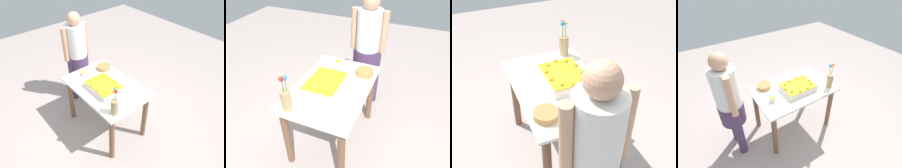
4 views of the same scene
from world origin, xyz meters
TOP-DOWN VIEW (x-y plane):
  - ground_plane at (0.00, 0.00)m, footprint 8.00×8.00m
  - dining_table at (0.00, 0.00)m, footprint 1.10×0.73m
  - sheet_cake at (0.04, -0.06)m, footprint 0.43×0.33m
  - serving_plate_with_slice at (-0.38, -0.10)m, footprint 0.21×0.21m
  - cake_knife at (0.40, 0.18)m, footprint 0.17×0.12m
  - flower_vase at (0.46, -0.23)m, footprint 0.09×0.09m
  - fruit_bowl at (-0.33, 0.23)m, footprint 0.19×0.19m
  - person_standing at (-0.85, 0.11)m, footprint 0.31×0.45m

SIDE VIEW (x-z plane):
  - ground_plane at x=0.00m, z-range 0.00..0.00m
  - dining_table at x=0.00m, z-range 0.22..0.98m
  - cake_knife at x=0.40m, z-range 0.76..0.76m
  - serving_plate_with_slice at x=-0.38m, z-range 0.74..0.81m
  - fruit_bowl at x=-0.33m, z-range 0.76..0.81m
  - sheet_cake at x=0.04m, z-range 0.75..0.85m
  - person_standing at x=-0.85m, z-range 0.11..1.60m
  - flower_vase at x=0.46m, z-range 0.70..1.06m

